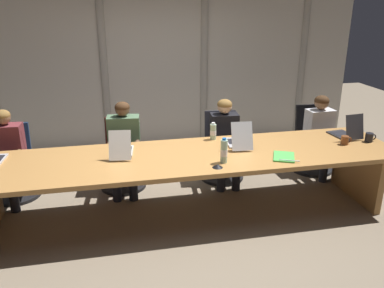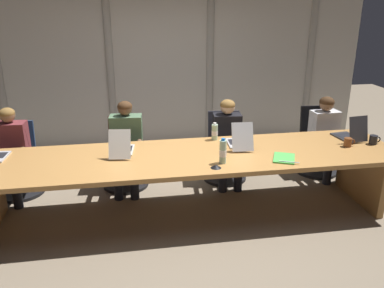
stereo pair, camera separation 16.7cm
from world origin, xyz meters
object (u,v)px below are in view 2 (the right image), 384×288
object	(u,v)px
office_chair_left_mid	(125,161)
person_right_mid	(327,132)
laptop_right_mid	(350,134)
coffee_mug_far	(374,140)
water_bottle_primary	(223,152)
coffee_mug_near	(348,142)
person_left_end	(10,150)
person_left_mid	(126,142)
laptop_left_mid	(122,148)
spiral_notepad	(284,158)
person_center	(228,137)
office_chair_right_mid	(317,148)
office_chair_left_end	(18,168)
conference_mic_left_side	(216,166)
laptop_center	(239,141)
office_chair_center	(225,154)
water_bottle_secondary	(215,132)

from	to	relation	value
office_chair_left_mid	person_right_mid	size ratio (longest dim) A/B	0.81
laptop_right_mid	coffee_mug_far	size ratio (longest dim) A/B	3.03
water_bottle_primary	coffee_mug_near	xyz separation A→B (m)	(1.56, 0.24, -0.07)
person_left_end	person_left_mid	distance (m)	1.40
person_right_mid	office_chair_left_mid	bearing A→B (deg)	-96.28
laptop_left_mid	coffee_mug_near	xyz separation A→B (m)	(2.60, -0.21, -0.01)
coffee_mug_near	spiral_notepad	distance (m)	0.91
spiral_notepad	coffee_mug_near	bearing A→B (deg)	39.44
person_left_end	person_center	xyz separation A→B (m)	(2.72, -0.00, 0.00)
office_chair_left_mid	water_bottle_primary	size ratio (longest dim) A/B	3.30
laptop_left_mid	laptop_right_mid	xyz separation A→B (m)	(2.76, 0.02, 0.00)
office_chair_right_mid	office_chair_left_end	bearing A→B (deg)	-85.30
office_chair_left_mid	conference_mic_left_side	xyz separation A→B (m)	(0.93, -1.34, 0.43)
person_center	coffee_mug_near	distance (m)	1.49
person_center	person_right_mid	size ratio (longest dim) A/B	1.02
water_bottle_primary	person_right_mid	bearing A→B (deg)	31.59
person_left_end	conference_mic_left_side	bearing A→B (deg)	66.30
office_chair_left_end	coffee_mug_near	bearing A→B (deg)	73.80
laptop_left_mid	laptop_center	bearing A→B (deg)	-82.63
person_left_mid	coffee_mug_near	distance (m)	2.69
person_left_end	person_center	bearing A→B (deg)	93.69
laptop_center	laptop_left_mid	bearing A→B (deg)	94.61
office_chair_center	person_left_mid	size ratio (longest dim) A/B	0.78
office_chair_left_end	coffee_mug_far	xyz separation A→B (m)	(4.27, -0.96, 0.46)
laptop_center	office_chair_left_mid	size ratio (longest dim) A/B	0.54
water_bottle_secondary	coffee_mug_far	xyz separation A→B (m)	(1.82, -0.47, -0.04)
laptop_left_mid	person_left_mid	distance (m)	0.64
office_chair_right_mid	laptop_left_mid	bearing A→B (deg)	-69.54
office_chair_left_mid	person_left_mid	size ratio (longest dim) A/B	0.77
laptop_left_mid	office_chair_left_end	bearing A→B (deg)	67.01
office_chair_right_mid	coffee_mug_far	distance (m)	1.08
water_bottle_primary	person_center	bearing A→B (deg)	72.65
office_chair_left_mid	person_left_mid	xyz separation A→B (m)	(0.03, -0.15, 0.32)
office_chair_left_mid	office_chair_right_mid	distance (m)	2.73
office_chair_left_mid	water_bottle_secondary	distance (m)	1.31
office_chair_left_end	person_left_mid	bearing A→B (deg)	81.68
office_chair_center	coffee_mug_near	bearing A→B (deg)	56.97
person_right_mid	coffee_mug_near	xyz separation A→B (m)	(-0.18, -0.83, 0.16)
laptop_left_mid	laptop_right_mid	size ratio (longest dim) A/B	1.16
office_chair_center	water_bottle_secondary	world-z (taller)	water_bottle_secondary
person_left_mid	person_right_mid	xyz separation A→B (m)	(2.74, -0.01, -0.02)
office_chair_left_mid	person_right_mid	xyz separation A→B (m)	(2.77, -0.16, 0.30)
office_chair_right_mid	water_bottle_secondary	world-z (taller)	water_bottle_secondary
coffee_mug_near	coffee_mug_far	distance (m)	0.34
water_bottle_primary	conference_mic_left_side	size ratio (longest dim) A/B	2.48
spiral_notepad	laptop_right_mid	bearing A→B (deg)	48.75
person_center	person_right_mid	distance (m)	1.41
person_left_mid	person_center	distance (m)	1.33
office_chair_left_mid	laptop_center	bearing A→B (deg)	66.32
laptop_right_mid	office_chair_left_mid	world-z (taller)	laptop_right_mid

